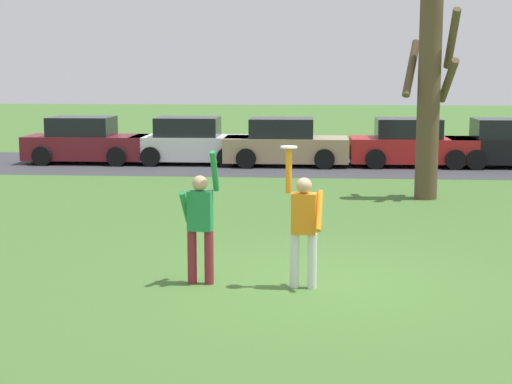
{
  "coord_description": "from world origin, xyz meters",
  "views": [
    {
      "loc": [
        0.02,
        -11.65,
        3.21
      ],
      "look_at": [
        -0.97,
        0.6,
        1.29
      ],
      "focal_mm": 55.39,
      "sensor_mm": 36.0,
      "label": 1
    }
  ],
  "objects_px": {
    "parked_car_maroon": "(86,142)",
    "parked_car_black": "(509,145)",
    "person_defender": "(200,220)",
    "bare_tree_tall": "(429,96)",
    "parked_car_white": "(191,143)",
    "person_catcher": "(304,223)",
    "parked_car_tan": "(285,144)",
    "parked_car_red": "(411,144)",
    "frisbee_disc": "(289,147)"
  },
  "relations": [
    {
      "from": "person_catcher",
      "to": "parked_car_tan",
      "type": "distance_m",
      "value": 14.99
    },
    {
      "from": "person_defender",
      "to": "parked_car_red",
      "type": "bearing_deg",
      "value": 76.39
    },
    {
      "from": "person_defender",
      "to": "parked_car_maroon",
      "type": "relative_size",
      "value": 0.5
    },
    {
      "from": "parked_car_maroon",
      "to": "parked_car_black",
      "type": "xyz_separation_m",
      "value": [
        14.27,
        0.02,
        0.0
      ]
    },
    {
      "from": "parked_car_white",
      "to": "parked_car_black",
      "type": "xyz_separation_m",
      "value": [
        10.61,
        -0.04,
        0.0
      ]
    },
    {
      "from": "person_catcher",
      "to": "parked_car_black",
      "type": "relative_size",
      "value": 0.51
    },
    {
      "from": "frisbee_disc",
      "to": "parked_car_black",
      "type": "relative_size",
      "value": 0.06
    },
    {
      "from": "person_catcher",
      "to": "person_defender",
      "type": "relative_size",
      "value": 1.02
    },
    {
      "from": "parked_car_white",
      "to": "parked_car_red",
      "type": "bearing_deg",
      "value": -1.06
    },
    {
      "from": "person_catcher",
      "to": "parked_car_black",
      "type": "bearing_deg",
      "value": -108.95
    },
    {
      "from": "parked_car_maroon",
      "to": "parked_car_black",
      "type": "distance_m",
      "value": 14.27
    },
    {
      "from": "parked_car_white",
      "to": "bare_tree_tall",
      "type": "height_order",
      "value": "bare_tree_tall"
    },
    {
      "from": "parked_car_maroon",
      "to": "bare_tree_tall",
      "type": "distance_m",
      "value": 12.78
    },
    {
      "from": "person_catcher",
      "to": "person_defender",
      "type": "xyz_separation_m",
      "value": [
        -1.55,
        0.11,
        -0.0
      ]
    },
    {
      "from": "person_defender",
      "to": "bare_tree_tall",
      "type": "height_order",
      "value": "bare_tree_tall"
    },
    {
      "from": "person_defender",
      "to": "parked_car_white",
      "type": "distance_m",
      "value": 15.33
    },
    {
      "from": "person_catcher",
      "to": "parked_car_maroon",
      "type": "distance_m",
      "value": 17.05
    },
    {
      "from": "parked_car_red",
      "to": "bare_tree_tall",
      "type": "bearing_deg",
      "value": -93.52
    },
    {
      "from": "parked_car_red",
      "to": "parked_car_black",
      "type": "xyz_separation_m",
      "value": [
        3.21,
        0.03,
        0.0
      ]
    },
    {
      "from": "parked_car_maroon",
      "to": "parked_car_tan",
      "type": "height_order",
      "value": "same"
    },
    {
      "from": "person_catcher",
      "to": "parked_car_tan",
      "type": "height_order",
      "value": "person_catcher"
    },
    {
      "from": "parked_car_white",
      "to": "frisbee_disc",
      "type": "bearing_deg",
      "value": -76.0
    },
    {
      "from": "person_defender",
      "to": "frisbee_disc",
      "type": "xyz_separation_m",
      "value": [
        1.32,
        -0.1,
        1.11
      ]
    },
    {
      "from": "parked_car_white",
      "to": "bare_tree_tall",
      "type": "relative_size",
      "value": 0.84
    },
    {
      "from": "person_catcher",
      "to": "parked_car_white",
      "type": "distance_m",
      "value": 15.77
    },
    {
      "from": "person_defender",
      "to": "bare_tree_tall",
      "type": "xyz_separation_m",
      "value": [
        4.44,
        8.31,
        1.58
      ]
    },
    {
      "from": "parked_car_white",
      "to": "bare_tree_tall",
      "type": "bearing_deg",
      "value": -44.43
    },
    {
      "from": "person_defender",
      "to": "parked_car_maroon",
      "type": "xyz_separation_m",
      "value": [
        -6.27,
        15.04,
        -0.25
      ]
    },
    {
      "from": "parked_car_tan",
      "to": "parked_car_black",
      "type": "height_order",
      "value": "same"
    },
    {
      "from": "person_defender",
      "to": "parked_car_tan",
      "type": "xyz_separation_m",
      "value": [
        0.61,
        14.84,
        -0.25
      ]
    },
    {
      "from": "person_catcher",
      "to": "parked_car_tan",
      "type": "bearing_deg",
      "value": -82.31
    },
    {
      "from": "parked_car_tan",
      "to": "parked_car_white",
      "type": "bearing_deg",
      "value": 174.89
    },
    {
      "from": "person_catcher",
      "to": "parked_car_white",
      "type": "height_order",
      "value": "person_catcher"
    },
    {
      "from": "bare_tree_tall",
      "to": "parked_car_black",
      "type": "bearing_deg",
      "value": 62.15
    },
    {
      "from": "person_defender",
      "to": "bare_tree_tall",
      "type": "bearing_deg",
      "value": 65.98
    },
    {
      "from": "parked_car_red",
      "to": "bare_tree_tall",
      "type": "height_order",
      "value": "bare_tree_tall"
    },
    {
      "from": "parked_car_red",
      "to": "person_catcher",
      "type": "bearing_deg",
      "value": -102.6
    },
    {
      "from": "frisbee_disc",
      "to": "bare_tree_tall",
      "type": "bearing_deg",
      "value": 69.64
    },
    {
      "from": "parked_car_tan",
      "to": "parked_car_red",
      "type": "height_order",
      "value": "same"
    },
    {
      "from": "parked_car_maroon",
      "to": "parked_car_red",
      "type": "relative_size",
      "value": 1.0
    },
    {
      "from": "person_catcher",
      "to": "bare_tree_tall",
      "type": "height_order",
      "value": "bare_tree_tall"
    },
    {
      "from": "parked_car_tan",
      "to": "bare_tree_tall",
      "type": "distance_m",
      "value": 7.79
    },
    {
      "from": "parked_car_black",
      "to": "bare_tree_tall",
      "type": "distance_m",
      "value": 7.85
    },
    {
      "from": "parked_car_tan",
      "to": "bare_tree_tall",
      "type": "height_order",
      "value": "bare_tree_tall"
    },
    {
      "from": "parked_car_black",
      "to": "parked_car_red",
      "type": "bearing_deg",
      "value": -179.88
    },
    {
      "from": "parked_car_tan",
      "to": "parked_car_red",
      "type": "bearing_deg",
      "value": 2.05
    },
    {
      "from": "person_defender",
      "to": "parked_car_red",
      "type": "xyz_separation_m",
      "value": [
        4.8,
        15.03,
        -0.25
      ]
    },
    {
      "from": "parked_car_black",
      "to": "parked_car_maroon",
      "type": "bearing_deg",
      "value": 179.6
    },
    {
      "from": "person_defender",
      "to": "person_catcher",
      "type": "bearing_deg",
      "value": 0.0
    },
    {
      "from": "frisbee_disc",
      "to": "parked_car_black",
      "type": "bearing_deg",
      "value": 66.2
    }
  ]
}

